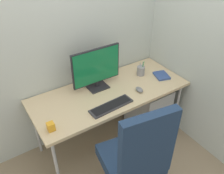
{
  "coord_description": "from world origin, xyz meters",
  "views": [
    {
      "loc": [
        -1.08,
        -1.69,
        2.17
      ],
      "look_at": [
        -0.02,
        -0.07,
        0.82
      ],
      "focal_mm": 38.04,
      "sensor_mm": 36.0,
      "label": 1
    }
  ],
  "objects_px": {
    "keyboard": "(111,106)",
    "notebook": "(162,75)",
    "pen_holder": "(141,71)",
    "monitor": "(96,68)",
    "desk_clamp_accessory": "(51,127)",
    "office_chair": "(136,157)",
    "filing_cabinet": "(148,106)",
    "mouse": "(139,90)"
  },
  "relations": [
    {
      "from": "monitor",
      "to": "notebook",
      "type": "distance_m",
      "value": 0.79
    },
    {
      "from": "pen_holder",
      "to": "notebook",
      "type": "height_order",
      "value": "pen_holder"
    },
    {
      "from": "filing_cabinet",
      "to": "keyboard",
      "type": "xyz_separation_m",
      "value": [
        -0.66,
        -0.19,
        0.44
      ]
    },
    {
      "from": "filing_cabinet",
      "to": "desk_clamp_accessory",
      "type": "relative_size",
      "value": 7.64
    },
    {
      "from": "keyboard",
      "to": "pen_holder",
      "type": "xyz_separation_m",
      "value": [
        0.6,
        0.3,
        0.04
      ]
    },
    {
      "from": "keyboard",
      "to": "pen_holder",
      "type": "bearing_deg",
      "value": 26.73
    },
    {
      "from": "mouse",
      "to": "notebook",
      "type": "relative_size",
      "value": 0.57
    },
    {
      "from": "office_chair",
      "to": "notebook",
      "type": "height_order",
      "value": "office_chair"
    },
    {
      "from": "pen_holder",
      "to": "filing_cabinet",
      "type": "bearing_deg",
      "value": -59.64
    },
    {
      "from": "office_chair",
      "to": "filing_cabinet",
      "type": "xyz_separation_m",
      "value": [
        0.77,
        0.73,
        -0.33
      ]
    },
    {
      "from": "filing_cabinet",
      "to": "notebook",
      "type": "relative_size",
      "value": 3.23
    },
    {
      "from": "mouse",
      "to": "notebook",
      "type": "height_order",
      "value": "mouse"
    },
    {
      "from": "filing_cabinet",
      "to": "desk_clamp_accessory",
      "type": "distance_m",
      "value": 1.35
    },
    {
      "from": "office_chair",
      "to": "keyboard",
      "type": "xyz_separation_m",
      "value": [
        0.11,
        0.54,
        0.11
      ]
    },
    {
      "from": "monitor",
      "to": "desk_clamp_accessory",
      "type": "height_order",
      "value": "monitor"
    },
    {
      "from": "office_chair",
      "to": "desk_clamp_accessory",
      "type": "bearing_deg",
      "value": 130.91
    },
    {
      "from": "keyboard",
      "to": "desk_clamp_accessory",
      "type": "bearing_deg",
      "value": 177.98
    },
    {
      "from": "monitor",
      "to": "pen_holder",
      "type": "relative_size",
      "value": 3.03
    },
    {
      "from": "notebook",
      "to": "filing_cabinet",
      "type": "bearing_deg",
      "value": 171.69
    },
    {
      "from": "monitor",
      "to": "keyboard",
      "type": "height_order",
      "value": "monitor"
    },
    {
      "from": "keyboard",
      "to": "notebook",
      "type": "bearing_deg",
      "value": 10.3
    },
    {
      "from": "pen_holder",
      "to": "monitor",
      "type": "bearing_deg",
      "value": 173.9
    },
    {
      "from": "office_chair",
      "to": "pen_holder",
      "type": "relative_size",
      "value": 6.62
    },
    {
      "from": "desk_clamp_accessory",
      "to": "monitor",
      "type": "bearing_deg",
      "value": 27.62
    },
    {
      "from": "desk_clamp_accessory",
      "to": "office_chair",
      "type": "bearing_deg",
      "value": -49.09
    },
    {
      "from": "filing_cabinet",
      "to": "pen_holder",
      "type": "height_order",
      "value": "pen_holder"
    },
    {
      "from": "office_chair",
      "to": "notebook",
      "type": "relative_size",
      "value": 6.58
    },
    {
      "from": "monitor",
      "to": "notebook",
      "type": "relative_size",
      "value": 3.01
    },
    {
      "from": "monitor",
      "to": "desk_clamp_accessory",
      "type": "bearing_deg",
      "value": -152.38
    },
    {
      "from": "notebook",
      "to": "keyboard",
      "type": "bearing_deg",
      "value": -153.19
    },
    {
      "from": "pen_holder",
      "to": "desk_clamp_accessory",
      "type": "xyz_separation_m",
      "value": [
        -1.19,
        -0.28,
        -0.02
      ]
    },
    {
      "from": "office_chair",
      "to": "mouse",
      "type": "height_order",
      "value": "office_chair"
    },
    {
      "from": "keyboard",
      "to": "desk_clamp_accessory",
      "type": "xyz_separation_m",
      "value": [
        -0.59,
        0.02,
        0.03
      ]
    },
    {
      "from": "office_chair",
      "to": "monitor",
      "type": "bearing_deg",
      "value": 79.58
    },
    {
      "from": "desk_clamp_accessory",
      "to": "filing_cabinet",
      "type": "bearing_deg",
      "value": 7.85
    },
    {
      "from": "keyboard",
      "to": "pen_holder",
      "type": "relative_size",
      "value": 2.54
    },
    {
      "from": "mouse",
      "to": "office_chair",
      "type": "bearing_deg",
      "value": -123.68
    },
    {
      "from": "notebook",
      "to": "desk_clamp_accessory",
      "type": "relative_size",
      "value": 2.37
    },
    {
      "from": "filing_cabinet",
      "to": "pen_holder",
      "type": "distance_m",
      "value": 0.5
    },
    {
      "from": "monitor",
      "to": "pen_holder",
      "type": "xyz_separation_m",
      "value": [
        0.55,
        -0.06,
        -0.18
      ]
    },
    {
      "from": "monitor",
      "to": "keyboard",
      "type": "xyz_separation_m",
      "value": [
        -0.05,
        -0.36,
        -0.23
      ]
    },
    {
      "from": "filing_cabinet",
      "to": "mouse",
      "type": "relative_size",
      "value": 5.71
    }
  ]
}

